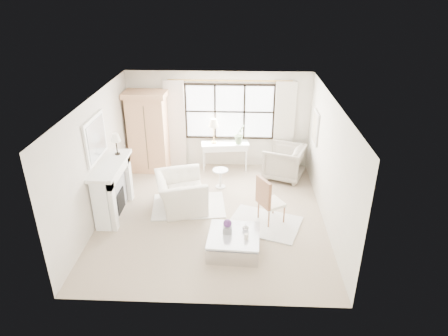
{
  "coord_description": "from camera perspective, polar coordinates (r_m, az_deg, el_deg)",
  "views": [
    {
      "loc": [
        0.6,
        -7.76,
        4.95
      ],
      "look_at": [
        0.26,
        0.2,
        1.11
      ],
      "focal_mm": 32.0,
      "sensor_mm": 36.0,
      "label": 1
    }
  ],
  "objects": [
    {
      "name": "floor",
      "position": [
        9.22,
        -1.65,
        -6.71
      ],
      "size": [
        5.5,
        5.5,
        0.0
      ],
      "primitive_type": "plane",
      "color": "tan",
      "rests_on": "ground"
    },
    {
      "name": "ceiling",
      "position": [
        8.1,
        -1.89,
        9.63
      ],
      "size": [
        5.5,
        5.5,
        0.0
      ],
      "primitive_type": "plane",
      "rotation": [
        3.14,
        0.0,
        0.0
      ],
      "color": "silver",
      "rests_on": "ground"
    },
    {
      "name": "wall_back",
      "position": [
        11.12,
        -0.75,
        6.87
      ],
      "size": [
        5.0,
        0.0,
        5.0
      ],
      "primitive_type": "plane",
      "rotation": [
        1.57,
        0.0,
        0.0
      ],
      "color": "silver",
      "rests_on": "ground"
    },
    {
      "name": "wall_front",
      "position": [
        6.19,
        -3.59,
        -9.8
      ],
      "size": [
        5.0,
        0.0,
        5.0
      ],
      "primitive_type": "plane",
      "rotation": [
        -1.57,
        0.0,
        0.0
      ],
      "color": "beige",
      "rests_on": "ground"
    },
    {
      "name": "wall_left",
      "position": [
        9.1,
        -17.68,
        1.16
      ],
      "size": [
        0.0,
        5.5,
        5.5
      ],
      "primitive_type": "plane",
      "rotation": [
        1.57,
        0.0,
        1.57
      ],
      "color": "beige",
      "rests_on": "ground"
    },
    {
      "name": "wall_right",
      "position": [
        8.76,
        14.78,
        0.6
      ],
      "size": [
        0.0,
        5.5,
        5.5
      ],
      "primitive_type": "plane",
      "rotation": [
        1.57,
        0.0,
        -1.57
      ],
      "color": "beige",
      "rests_on": "ground"
    },
    {
      "name": "window_pane",
      "position": [
        11.01,
        0.81,
        8.05
      ],
      "size": [
        2.4,
        0.02,
        1.5
      ],
      "primitive_type": "cube",
      "color": "white",
      "rests_on": "wall_back"
    },
    {
      "name": "window_frame",
      "position": [
        11.0,
        0.8,
        8.03
      ],
      "size": [
        2.5,
        0.04,
        1.5
      ],
      "primitive_type": null,
      "color": "black",
      "rests_on": "wall_back"
    },
    {
      "name": "curtain_rod",
      "position": [
        10.72,
        0.83,
        12.38
      ],
      "size": [
        3.3,
        0.04,
        0.04
      ],
      "primitive_type": "cylinder",
      "rotation": [
        0.0,
        1.57,
        0.0
      ],
      "color": "#A77D3A",
      "rests_on": "wall_back"
    },
    {
      "name": "curtain_left",
      "position": [
        11.2,
        -6.96,
        6.19
      ],
      "size": [
        0.55,
        0.1,
        2.47
      ],
      "primitive_type": "cube",
      "color": "silver",
      "rests_on": "ground"
    },
    {
      "name": "curtain_right",
      "position": [
        11.12,
        8.58,
        5.94
      ],
      "size": [
        0.55,
        0.1,
        2.47
      ],
      "primitive_type": "cube",
      "color": "beige",
      "rests_on": "ground"
    },
    {
      "name": "fireplace",
      "position": [
        9.32,
        -15.8,
        -2.78
      ],
      "size": [
        0.58,
        1.66,
        1.26
      ],
      "color": "white",
      "rests_on": "ground"
    },
    {
      "name": "mirror_frame",
      "position": [
        8.9,
        -17.91,
        4.03
      ],
      "size": [
        0.05,
        1.15,
        0.95
      ],
      "primitive_type": "cube",
      "color": "white",
      "rests_on": "wall_left"
    },
    {
      "name": "mirror_glass",
      "position": [
        8.89,
        -17.73,
        4.03
      ],
      "size": [
        0.02,
        1.0,
        0.8
      ],
      "primitive_type": "cube",
      "color": "silver",
      "rests_on": "wall_left"
    },
    {
      "name": "art_frame",
      "position": [
        10.22,
        12.94,
        5.67
      ],
      "size": [
        0.04,
        0.62,
        0.82
      ],
      "primitive_type": "cube",
      "color": "silver",
      "rests_on": "wall_right"
    },
    {
      "name": "art_canvas",
      "position": [
        10.22,
        12.82,
        5.67
      ],
      "size": [
        0.01,
        0.52,
        0.72
      ],
      "primitive_type": "cube",
      "color": "#B3A78B",
      "rests_on": "wall_right"
    },
    {
      "name": "mantel_lamp",
      "position": [
        9.31,
        -15.23,
        4.11
      ],
      "size": [
        0.22,
        0.22,
        0.51
      ],
      "color": "black",
      "rests_on": "fireplace"
    },
    {
      "name": "armoire",
      "position": [
        11.06,
        -10.78,
        5.14
      ],
      "size": [
        1.15,
        0.74,
        2.24
      ],
      "rotation": [
        0.0,
        0.0,
        -0.04
      ],
      "color": "tan",
      "rests_on": "floor"
    },
    {
      "name": "console_table",
      "position": [
        11.16,
        0.14,
        1.71
      ],
      "size": [
        1.35,
        0.61,
        0.8
      ],
      "rotation": [
        0.0,
        0.0,
        0.12
      ],
      "color": "white",
      "rests_on": "floor"
    },
    {
      "name": "console_lamp",
      "position": [
        10.82,
        -1.5,
        6.36
      ],
      "size": [
        0.28,
        0.28,
        0.69
      ],
      "color": "#B1823D",
      "rests_on": "console_table"
    },
    {
      "name": "orchid_plant",
      "position": [
        10.89,
        2.24,
        4.85
      ],
      "size": [
        0.38,
        0.37,
        0.54
      ],
      "primitive_type": "imported",
      "rotation": [
        0.0,
        0.0,
        0.67
      ],
      "color": "#5D754E",
      "rests_on": "console_table"
    },
    {
      "name": "side_table",
      "position": [
        10.21,
        -0.52,
        -1.13
      ],
      "size": [
        0.4,
        0.4,
        0.51
      ],
      "color": "silver",
      "rests_on": "floor"
    },
    {
      "name": "rug_left",
      "position": [
        9.57,
        -5.07,
        -5.39
      ],
      "size": [
        1.83,
        1.39,
        0.03
      ],
      "primitive_type": "cube",
      "rotation": [
        0.0,
        0.0,
        0.12
      ],
      "color": "white",
      "rests_on": "floor"
    },
    {
      "name": "rug_right",
      "position": [
        8.94,
        5.75,
        -7.9
      ],
      "size": [
        1.81,
        1.58,
        0.03
      ],
      "primitive_type": "cube",
      "rotation": [
        0.0,
        0.0,
        -0.34
      ],
      "color": "silver",
      "rests_on": "floor"
    },
    {
      "name": "club_armchair",
      "position": [
        9.35,
        -6.19,
        -3.48
      ],
      "size": [
        1.39,
        1.5,
        0.81
      ],
      "primitive_type": "imported",
      "rotation": [
        0.0,
        0.0,
        1.85
      ],
      "color": "white",
      "rests_on": "floor"
    },
    {
      "name": "wingback_chair",
      "position": [
        10.8,
        8.56,
        0.85
      ],
      "size": [
        1.27,
        1.25,
        0.9
      ],
      "primitive_type": "imported",
      "rotation": [
        0.0,
        0.0,
        -1.93
      ],
      "color": "#A19888",
      "rests_on": "floor"
    },
    {
      "name": "french_chair",
      "position": [
        8.89,
        6.63,
        -5.87
      ],
      "size": [
        0.66,
        0.66,
        1.08
      ],
      "rotation": [
        0.0,
        0.0,
        2.09
      ],
      "color": "#A36A44",
      "rests_on": "floor"
    },
    {
      "name": "coffee_table",
      "position": [
        8.04,
        1.41,
        -10.61
      ],
      "size": [
        1.06,
        1.06,
        0.38
      ],
      "rotation": [
        0.0,
        0.0,
        -0.06
      ],
      "color": "silver",
      "rests_on": "floor"
    },
    {
      "name": "planter_box",
      "position": [
        7.94,
        0.49,
        -8.78
      ],
      "size": [
        0.18,
        0.18,
        0.13
      ],
      "primitive_type": "cube",
      "rotation": [
        0.0,
        0.0,
        -0.02
      ],
      "color": "gray",
      "rests_on": "coffee_table"
    },
    {
      "name": "planter_flowers",
      "position": [
        7.86,
        0.5,
        -7.9
      ],
      "size": [
        0.16,
        0.16,
        0.16
      ],
      "primitive_type": "sphere",
      "color": "#582D70",
      "rests_on": "planter_box"
    },
    {
      "name": "pillar_candle",
      "position": [
        7.77,
        3.2,
        -9.75
      ],
      "size": [
        0.08,
        0.08,
        0.12
      ],
      "primitive_type": "cylinder",
      "color": "silver",
      "rests_on": "coffee_table"
    },
    {
      "name": "coffee_vase",
      "position": [
        8.0,
        3.11,
        -8.48
      ],
      "size": [
        0.14,
        0.14,
        0.14
      ],
      "primitive_type": "imported",
      "rotation": [
        0.0,
        0.0,
        0.03
      ],
      "color": "silver",
      "rests_on": "coffee_table"
    }
  ]
}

